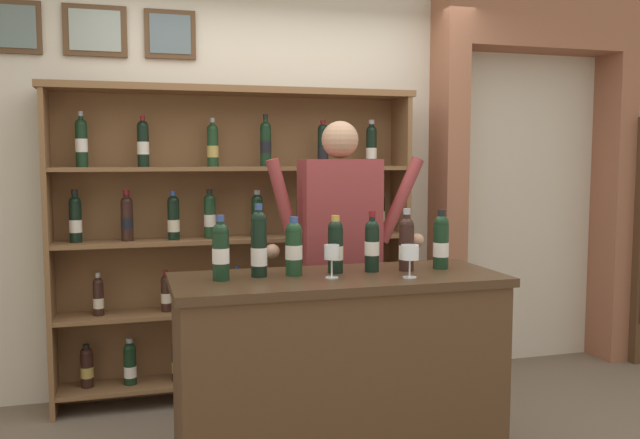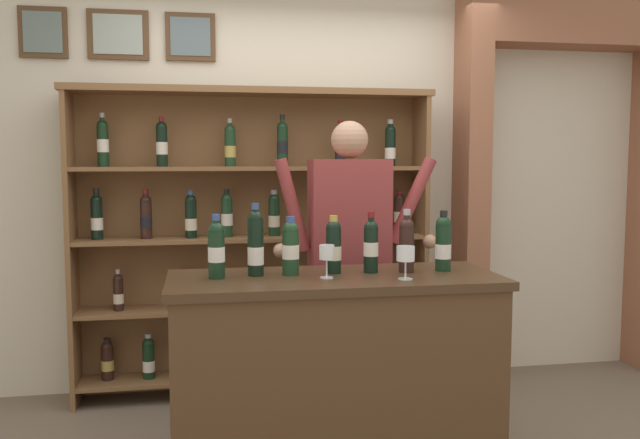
% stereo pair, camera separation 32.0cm
% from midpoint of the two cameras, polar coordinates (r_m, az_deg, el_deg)
% --- Properties ---
extents(back_wall, '(12.00, 0.19, 3.54)m').
position_cam_midpoint_polar(back_wall, '(4.54, -5.67, 8.44)').
color(back_wall, beige).
rests_on(back_wall, ground).
extents(wine_shelf, '(2.28, 0.32, 1.95)m').
position_cam_midpoint_polar(wine_shelf, '(4.28, -9.31, -1.40)').
color(wine_shelf, brown).
rests_on(wine_shelf, ground).
extents(archway_doorway, '(1.52, 0.45, 2.65)m').
position_cam_midpoint_polar(archway_doorway, '(5.07, 15.48, 5.30)').
color(archway_doorway, '#935B42').
rests_on(archway_doorway, ground).
extents(tasting_counter, '(1.52, 0.61, 0.98)m').
position_cam_midpoint_polar(tasting_counter, '(3.20, -1.40, -13.49)').
color(tasting_counter, '#4C331E').
rests_on(tasting_counter, ground).
extents(shopkeeper, '(0.94, 0.22, 1.72)m').
position_cam_midpoint_polar(shopkeeper, '(3.74, -0.73, -1.57)').
color(shopkeeper, '#2D3347').
rests_on(shopkeeper, ground).
extents(tasting_bottle_bianco, '(0.08, 0.08, 0.29)m').
position_cam_midpoint_polar(tasting_bottle_bianco, '(2.99, -11.52, -2.57)').
color(tasting_bottle_bianco, black).
rests_on(tasting_bottle_bianco, tasting_counter).
extents(tasting_bottle_vin_santo, '(0.07, 0.07, 0.33)m').
position_cam_midpoint_polar(tasting_bottle_vin_santo, '(3.05, -8.24, -2.09)').
color(tasting_bottle_vin_santo, black).
rests_on(tasting_bottle_vin_santo, tasting_counter).
extents(tasting_bottle_rosso, '(0.08, 0.08, 0.27)m').
position_cam_midpoint_polar(tasting_bottle_rosso, '(3.06, -5.24, -2.35)').
color(tasting_bottle_rosso, '#19381E').
rests_on(tasting_bottle_rosso, tasting_counter).
extents(tasting_bottle_riserva, '(0.07, 0.07, 0.27)m').
position_cam_midpoint_polar(tasting_bottle_riserva, '(3.12, -1.60, -2.23)').
color(tasting_bottle_riserva, black).
rests_on(tasting_bottle_riserva, tasting_counter).
extents(tasting_bottle_prosecco, '(0.07, 0.07, 0.29)m').
position_cam_midpoint_polar(tasting_bottle_prosecco, '(3.16, 1.57, -2.11)').
color(tasting_bottle_prosecco, black).
rests_on(tasting_bottle_prosecco, tasting_counter).
extents(tasting_bottle_brunello, '(0.07, 0.07, 0.30)m').
position_cam_midpoint_polar(tasting_bottle_brunello, '(3.19, 4.55, -2.03)').
color(tasting_bottle_brunello, black).
rests_on(tasting_bottle_brunello, tasting_counter).
extents(tasting_bottle_super_tuscan, '(0.08, 0.08, 0.29)m').
position_cam_midpoint_polar(tasting_bottle_super_tuscan, '(3.27, 7.54, -1.85)').
color(tasting_bottle_super_tuscan, black).
rests_on(tasting_bottle_super_tuscan, tasting_counter).
extents(wine_glass_center, '(0.07, 0.07, 0.15)m').
position_cam_midpoint_polar(wine_glass_center, '(2.99, -2.06, -2.99)').
color(wine_glass_center, silver).
rests_on(wine_glass_center, tasting_counter).
extents(wine_glass_right, '(0.08, 0.08, 0.15)m').
position_cam_midpoint_polar(wine_glass_right, '(3.00, 4.66, -2.99)').
color(wine_glass_right, silver).
rests_on(wine_glass_right, tasting_counter).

